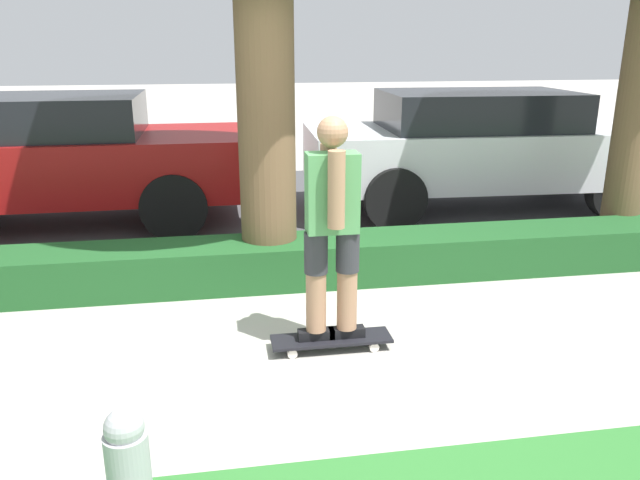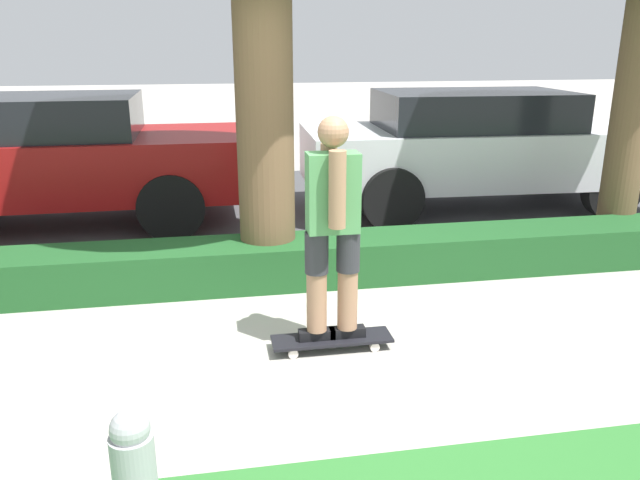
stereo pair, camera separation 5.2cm
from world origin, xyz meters
The scene contains 7 objects.
ground_plane centered at (0.00, 0.00, 0.00)m, with size 60.00×60.00×0.00m, color #ADA89E.
street_asphalt centered at (0.00, 4.20, 0.00)m, with size 15.12×5.00×0.01m.
hedge_row centered at (0.00, 1.60, 0.20)m, with size 15.12×0.60×0.40m.
skateboard centered at (0.04, 0.24, 0.07)m, with size 0.87×0.24×0.09m.
skater_person centered at (0.04, 0.24, 0.93)m, with size 0.48×0.40×1.57m.
parked_car_front centered at (-2.64, 3.95, 0.83)m, with size 4.54×1.86×1.53m.
parked_car_middle centered at (2.69, 3.85, 0.82)m, with size 4.63×1.88×1.52m.
Camera 2 is at (-0.76, -3.74, 2.12)m, focal length 35.00 mm.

